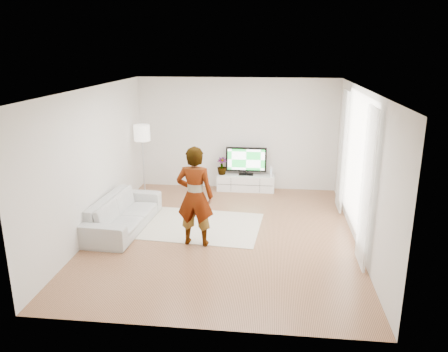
# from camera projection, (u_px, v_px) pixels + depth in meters

# --- Properties ---
(floor) EXTENTS (6.00, 6.00, 0.00)m
(floor) POSITION_uv_depth(u_px,v_px,m) (224.00, 234.00, 8.51)
(floor) COLOR #AF754F
(floor) RESTS_ON ground
(ceiling) EXTENTS (6.00, 6.00, 0.00)m
(ceiling) POSITION_uv_depth(u_px,v_px,m) (223.00, 89.00, 7.72)
(ceiling) COLOR white
(ceiling) RESTS_ON wall_back
(wall_left) EXTENTS (0.02, 6.00, 2.80)m
(wall_left) POSITION_uv_depth(u_px,v_px,m) (94.00, 161.00, 8.38)
(wall_left) COLOR silver
(wall_left) RESTS_ON floor
(wall_right) EXTENTS (0.02, 6.00, 2.80)m
(wall_right) POSITION_uv_depth(u_px,v_px,m) (361.00, 169.00, 7.85)
(wall_right) COLOR silver
(wall_right) RESTS_ON floor
(wall_back) EXTENTS (5.00, 0.02, 2.80)m
(wall_back) POSITION_uv_depth(u_px,v_px,m) (237.00, 134.00, 10.97)
(wall_back) COLOR silver
(wall_back) RESTS_ON floor
(wall_front) EXTENTS (5.00, 0.02, 2.80)m
(wall_front) POSITION_uv_depth(u_px,v_px,m) (196.00, 229.00, 5.26)
(wall_front) COLOR silver
(wall_front) RESTS_ON floor
(window) EXTENTS (0.01, 2.60, 2.50)m
(window) POSITION_uv_depth(u_px,v_px,m) (357.00, 162.00, 8.12)
(window) COLOR white
(window) RESTS_ON wall_right
(curtain_near) EXTENTS (0.04, 0.70, 2.60)m
(curtain_near) POSITION_uv_depth(u_px,v_px,m) (367.00, 189.00, 6.92)
(curtain_near) COLOR white
(curtain_near) RESTS_ON floor
(curtain_far) EXTENTS (0.04, 0.70, 2.60)m
(curtain_far) POSITION_uv_depth(u_px,v_px,m) (342.00, 151.00, 9.40)
(curtain_far) COLOR white
(curtain_far) RESTS_ON floor
(media_console) EXTENTS (1.44, 0.41, 0.41)m
(media_console) POSITION_uv_depth(u_px,v_px,m) (246.00, 183.00, 11.06)
(media_console) COLOR white
(media_console) RESTS_ON floor
(television) EXTENTS (1.02, 0.20, 0.71)m
(television) POSITION_uv_depth(u_px,v_px,m) (246.00, 160.00, 10.92)
(television) COLOR black
(television) RESTS_ON media_console
(game_console) EXTENTS (0.06, 0.17, 0.23)m
(game_console) POSITION_uv_depth(u_px,v_px,m) (271.00, 171.00, 10.90)
(game_console) COLOR white
(game_console) RESTS_ON media_console
(potted_plant) EXTENTS (0.26, 0.26, 0.43)m
(potted_plant) POSITION_uv_depth(u_px,v_px,m) (222.00, 166.00, 11.01)
(potted_plant) COLOR #3F7238
(potted_plant) RESTS_ON media_console
(rug) EXTENTS (2.58, 1.95, 0.01)m
(rug) POSITION_uv_depth(u_px,v_px,m) (199.00, 226.00, 8.91)
(rug) COLOR beige
(rug) RESTS_ON floor
(player) EXTENTS (0.70, 0.48, 1.85)m
(player) POSITION_uv_depth(u_px,v_px,m) (195.00, 196.00, 7.83)
(player) COLOR #334772
(player) RESTS_ON rug
(sofa) EXTENTS (1.00, 2.27, 0.65)m
(sofa) POSITION_uv_depth(u_px,v_px,m) (124.00, 213.00, 8.72)
(sofa) COLOR beige
(sofa) RESTS_ON floor
(floor_lamp) EXTENTS (0.39, 0.39, 1.73)m
(floor_lamp) POSITION_uv_depth(u_px,v_px,m) (142.00, 136.00, 10.39)
(floor_lamp) COLOR silver
(floor_lamp) RESTS_ON floor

